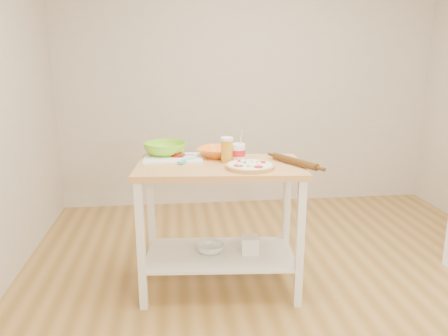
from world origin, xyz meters
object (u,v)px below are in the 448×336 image
orange_bowl (218,152)px  rolling_pin (295,162)px  pizza (250,166)px  prep_island (220,201)px  cutting_board (173,158)px  shelf_glass_bowl (210,248)px  beer_pint (227,150)px  knife (169,155)px  green_bowl (165,149)px  shelf_bin (250,245)px  spatula (185,160)px  yogurt_tub (238,153)px

orange_bowl → rolling_pin: bearing=-32.6°
pizza → prep_island: bearing=144.0°
cutting_board → rolling_pin: 0.84m
prep_island → shelf_glass_bowl: 0.36m
prep_island → beer_pint: beer_pint is taller
knife → beer_pint: beer_pint is taller
green_bowl → shelf_bin: (0.57, -0.31, -0.63)m
knife → shelf_bin: (0.54, -0.25, -0.60)m
prep_island → knife: (-0.33, 0.24, 0.27)m
cutting_board → spatula: 0.15m
cutting_board → beer_pint: (0.36, -0.14, 0.08)m
shelf_glass_bowl → shelf_bin: bearing=-7.7°
cutting_board → yogurt_tub: (0.44, -0.12, 0.05)m
green_bowl → yogurt_tub: 0.54m
pizza → knife: size_ratio=1.16×
green_bowl → yogurt_tub: (0.49, -0.23, 0.01)m
knife → orange_bowl: 0.35m
green_bowl → beer_pint: 0.49m
orange_bowl → beer_pint: bearing=-76.0°
orange_bowl → beer_pint: beer_pint is taller
cutting_board → shelf_glass_bowl: (0.24, -0.17, -0.62)m
prep_island → yogurt_tub: yogurt_tub is taller
pizza → shelf_bin: bearing=76.1°
shelf_glass_bowl → shelf_bin: (0.28, -0.04, 0.03)m
pizza → cutting_board: pizza is taller
shelf_glass_bowl → shelf_bin: shelf_bin is taller
spatula → orange_bowl: orange_bowl is taller
yogurt_tub → knife: bearing=160.3°
spatula → beer_pint: (0.28, -0.02, 0.07)m
prep_island → spatula: (-0.23, 0.07, 0.27)m
beer_pint → shelf_glass_bowl: bearing=-168.3°
knife → green_bowl: (-0.03, 0.06, 0.03)m
green_bowl → shelf_glass_bowl: size_ratio=1.53×
yogurt_tub → shelf_glass_bowl: bearing=-167.1°
spatula → rolling_pin: rolling_pin is taller
orange_bowl → rolling_pin: 0.56m
yogurt_tub → shelf_bin: yogurt_tub is taller
spatula → green_bowl: green_bowl is taller
shelf_bin → pizza: bearing=-103.9°
green_bowl → beer_pint: (0.41, -0.25, 0.04)m
spatula → green_bowl: size_ratio=0.44×
prep_island → knife: 0.49m
yogurt_tub → rolling_pin: (0.35, -0.16, -0.04)m
knife → shelf_glass_bowl: (0.27, -0.21, -0.63)m
yogurt_tub → shelf_glass_bowl: yogurt_tub is taller
pizza → orange_bowl: 0.38m
prep_island → cutting_board: 0.45m
pizza → cutting_board: bearing=146.8°
prep_island → beer_pint: 0.35m
green_bowl → shelf_bin: green_bowl is taller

